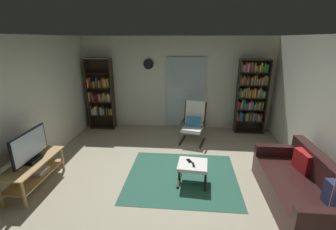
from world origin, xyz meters
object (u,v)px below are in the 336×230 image
at_px(television, 30,147).
at_px(cell_phone, 189,161).
at_px(bookshelf_near_sofa, 251,94).
at_px(ottoman, 193,167).
at_px(bookshelf_near_tv, 101,96).
at_px(tv_remote, 193,165).
at_px(tv_stand, 35,170).
at_px(lounge_armchair, 194,121).
at_px(leather_sofa, 301,188).
at_px(wall_clock, 149,64).

distance_m(television, cell_phone, 2.76).
height_order(bookshelf_near_sofa, ottoman, bookshelf_near_sofa).
height_order(bookshelf_near_tv, tv_remote, bookshelf_near_tv).
bearing_deg(cell_phone, tv_stand, 163.48).
height_order(tv_stand, bookshelf_near_sofa, bookshelf_near_sofa).
height_order(bookshelf_near_sofa, tv_remote, bookshelf_near_sofa).
bearing_deg(tv_stand, cell_phone, 9.20).
bearing_deg(lounge_armchair, bookshelf_near_sofa, 26.16).
height_order(television, leather_sofa, television).
bearing_deg(tv_stand, bookshelf_near_sofa, 34.55).
height_order(lounge_armchair, cell_phone, lounge_armchair).
bearing_deg(bookshelf_near_tv, tv_remote, -45.57).
bearing_deg(bookshelf_near_tv, wall_clock, 8.88).
relative_size(bookshelf_near_sofa, leather_sofa, 1.06).
xyz_separation_m(leather_sofa, lounge_armchair, (-1.65, 2.32, 0.24)).
xyz_separation_m(tv_remote, wall_clock, (-1.25, 2.89, 1.44)).
bearing_deg(lounge_armchair, cell_phone, -93.42).
distance_m(bookshelf_near_sofa, ottoman, 3.17).
xyz_separation_m(television, lounge_armchair, (2.81, 2.25, -0.24)).
height_order(tv_stand, cell_phone, tv_stand).
bearing_deg(leather_sofa, lounge_armchair, 125.42).
relative_size(bookshelf_near_tv, cell_phone, 14.44).
relative_size(lounge_armchair, cell_phone, 7.30).
distance_m(tv_stand, lounge_armchair, 3.60).
xyz_separation_m(tv_stand, tv_remote, (2.78, 0.30, 0.07)).
bearing_deg(tv_remote, television, 177.95).
xyz_separation_m(bookshelf_near_sofa, lounge_armchair, (-1.55, -0.76, -0.55)).
distance_m(tv_stand, cell_phone, 2.74).
relative_size(tv_stand, bookshelf_near_sofa, 0.61).
bearing_deg(lounge_armchair, tv_remote, -91.00).
bearing_deg(ottoman, wall_clock, 113.77).
bearing_deg(bookshelf_near_sofa, television, -145.34).
relative_size(tv_stand, ottoman, 2.23).
relative_size(tv_stand, wall_clock, 4.27).
relative_size(television, lounge_armchair, 0.84).
relative_size(bookshelf_near_sofa, ottoman, 3.63).
xyz_separation_m(tv_stand, television, (0.00, -0.01, 0.43)).
relative_size(television, cell_phone, 6.16).
xyz_separation_m(bookshelf_near_tv, tv_remote, (2.62, -2.67, -0.56)).
height_order(tv_stand, tv_remote, tv_stand).
height_order(television, wall_clock, wall_clock).
xyz_separation_m(bookshelf_near_tv, ottoman, (2.61, -2.61, -0.64)).
bearing_deg(bookshelf_near_tv, lounge_armchair, -15.40).
height_order(leather_sofa, lounge_armchair, lounge_armchair).
bearing_deg(lounge_armchair, wall_clock, 143.68).
distance_m(tv_remote, cell_phone, 0.16).
bearing_deg(cell_phone, bookshelf_near_sofa, 31.44).
height_order(bookshelf_near_tv, leather_sofa, bookshelf_near_tv).
distance_m(bookshelf_near_tv, bookshelf_near_sofa, 4.20).
height_order(leather_sofa, cell_phone, leather_sofa).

